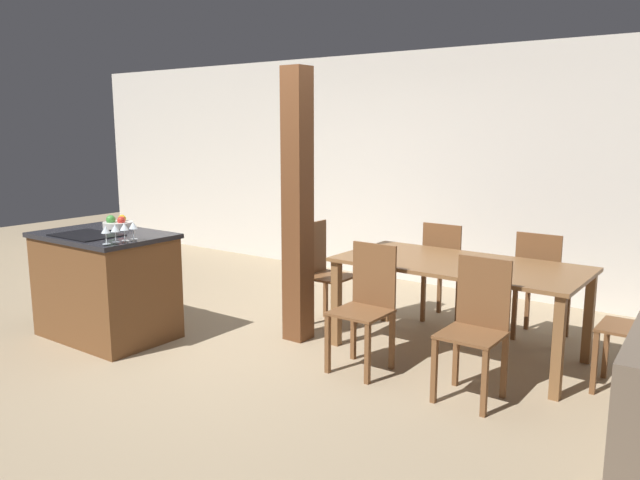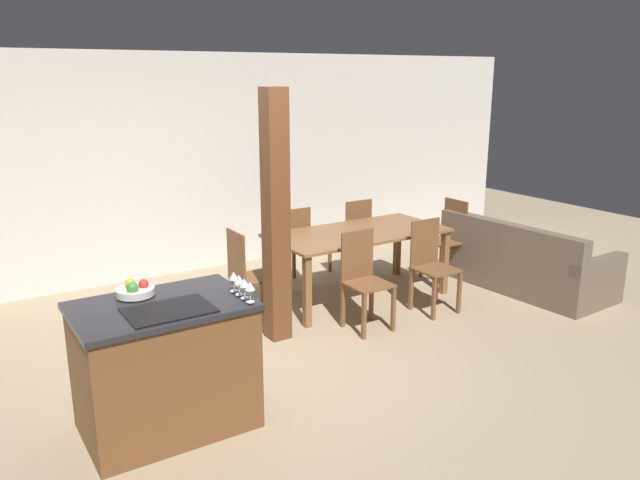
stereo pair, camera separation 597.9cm
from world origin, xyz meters
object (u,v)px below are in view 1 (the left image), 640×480
at_px(dining_chair_near_right, 476,326).
at_px(dining_chair_near_left, 366,305).
at_px(wine_glass_middle, 115,229).
at_px(wine_glass_far, 124,227).
at_px(fruit_bowl, 118,223).
at_px(kitchen_island, 106,285).
at_px(dining_table, 459,274).
at_px(timber_post, 298,207).
at_px(dining_chair_far_left, 446,270).
at_px(dining_chair_head_end, 323,271).
at_px(wine_glass_near, 106,230).
at_px(wine_glass_end, 133,226).
at_px(dining_chair_far_right, 540,284).

bearing_deg(dining_chair_near_right, dining_chair_near_left, 180.00).
distance_m(wine_glass_middle, wine_glass_far, 0.09).
xyz_separation_m(fruit_bowl, dining_chair_near_right, (3.23, 0.49, -0.47)).
xyz_separation_m(kitchen_island, dining_chair_near_left, (2.25, 0.72, 0.04)).
bearing_deg(dining_chair_near_right, dining_table, 121.84).
bearing_deg(wine_glass_middle, kitchen_island, 155.32).
bearing_deg(timber_post, wine_glass_far, -129.08).
height_order(dining_chair_far_left, dining_chair_head_end, same).
height_order(wine_glass_far, dining_chair_far_left, wine_glass_far).
bearing_deg(dining_chair_head_end, wine_glass_middle, 153.83).
height_order(dining_chair_near_right, dining_chair_far_left, same).
xyz_separation_m(dining_chair_near_right, dining_chair_far_left, (-0.88, 1.42, 0.00)).
distance_m(wine_glass_middle, timber_post, 1.49).
distance_m(fruit_bowl, dining_chair_far_left, 3.07).
relative_size(fruit_bowl, dining_chair_near_right, 0.28).
height_order(dining_table, timber_post, timber_post).
xyz_separation_m(dining_chair_near_right, timber_post, (-1.72, 0.23, 0.66)).
distance_m(kitchen_island, dining_table, 3.05).
height_order(wine_glass_far, dining_chair_head_end, wine_glass_far).
xyz_separation_m(wine_glass_near, dining_chair_far_left, (1.73, 2.46, -0.55)).
height_order(fruit_bowl, dining_chair_far_left, fruit_bowl).
distance_m(dining_chair_far_left, timber_post, 1.60).
bearing_deg(wine_glass_middle, dining_chair_head_end, 63.83).
height_order(fruit_bowl, dining_table, fruit_bowl).
xyz_separation_m(wine_glass_end, dining_table, (2.18, 1.50, -0.38)).
xyz_separation_m(wine_glass_far, wine_glass_end, (0.00, 0.09, 0.00)).
height_order(kitchen_island, wine_glass_far, wine_glass_far).
xyz_separation_m(dining_chair_head_end, timber_post, (0.08, -0.48, 0.66)).
bearing_deg(dining_table, dining_chair_near_left, -121.84).
bearing_deg(kitchen_island, dining_table, 28.01).
relative_size(wine_glass_middle, dining_chair_far_right, 0.15).
distance_m(dining_chair_near_left, dining_chair_far_left, 1.42).
height_order(wine_glass_middle, timber_post, timber_post).
relative_size(wine_glass_end, dining_chair_near_left, 0.15).
bearing_deg(dining_chair_far_right, wine_glass_end, 40.14).
height_order(dining_chair_far_left, timber_post, timber_post).
xyz_separation_m(wine_glass_middle, dining_chair_head_end, (0.82, 1.67, -0.55)).
distance_m(wine_glass_far, wine_glass_end, 0.09).
xyz_separation_m(fruit_bowl, wine_glass_near, (0.62, -0.56, 0.07)).
xyz_separation_m(dining_table, dining_chair_far_left, (-0.44, 0.71, -0.17)).
bearing_deg(dining_table, wine_glass_far, -143.97).
distance_m(dining_chair_far_left, dining_chair_far_right, 0.88).
height_order(dining_chair_near_left, dining_chair_head_end, same).
xyz_separation_m(wine_glass_end, dining_chair_far_right, (2.62, 2.21, -0.55)).
xyz_separation_m(dining_chair_near_left, dining_chair_far_left, (-0.00, 1.42, 0.00)).
bearing_deg(fruit_bowl, dining_chair_near_right, 8.58).
relative_size(kitchen_island, dining_table, 0.60).
bearing_deg(dining_chair_head_end, dining_chair_far_left, -52.19).
relative_size(wine_glass_middle, timber_post, 0.06).
bearing_deg(dining_chair_far_left, dining_chair_head_end, 37.81).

